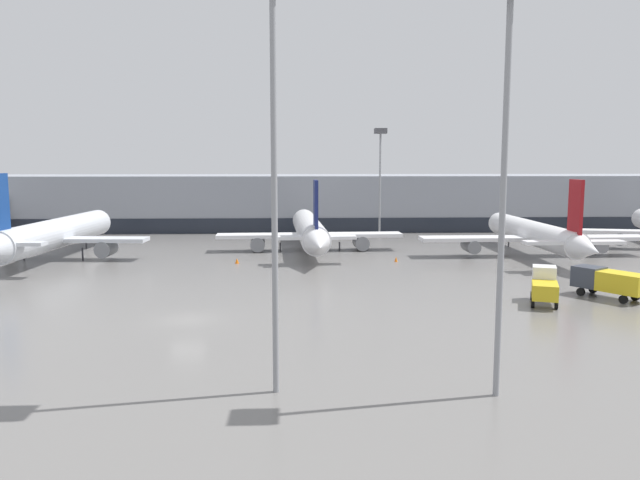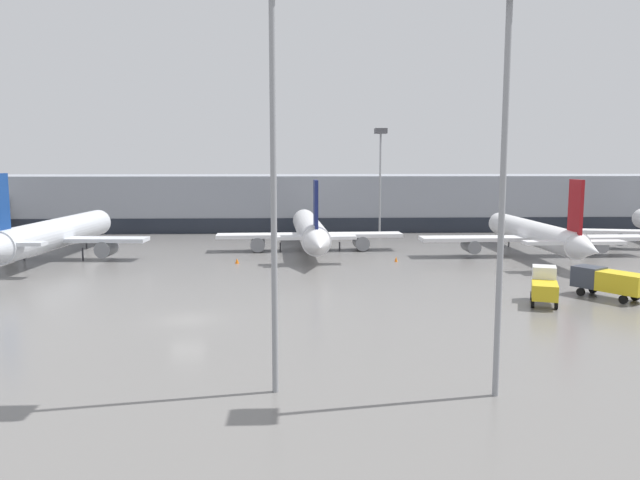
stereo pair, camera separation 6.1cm
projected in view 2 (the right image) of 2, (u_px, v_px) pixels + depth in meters
The scene contains 12 objects.
ground_plane at pixel (187, 320), 45.29m from camera, with size 320.00×320.00×0.00m, color slate.
terminal_building at pixel (248, 202), 106.05m from camera, with size 160.00×28.35×9.00m.
parked_jet_0 at pixel (535, 234), 74.79m from camera, with size 27.58×31.66×9.56m.
parked_jet_2 at pixel (55, 234), 72.27m from camera, with size 21.58×34.70×10.26m.
parked_jet_4 at pixel (310, 231), 79.52m from camera, with size 23.77×32.85×9.35m.
service_truck_1 at pixel (544, 285), 50.19m from camera, with size 3.37×5.09×2.89m.
service_truck_2 at pixel (609, 281), 52.13m from camera, with size 5.05×6.06×2.46m.
traffic_cone_0 at pixel (237, 261), 70.00m from camera, with size 0.45×0.45×0.59m.
traffic_cone_1 at pixel (396, 259), 71.14m from camera, with size 0.36×0.36×0.60m.
apron_light_mast_0 at pixel (507, 74), 28.75m from camera, with size 1.80×1.80×19.83m.
apron_light_mast_1 at pixel (272, 63), 29.17m from camera, with size 1.80×1.80×20.67m.
apron_light_mast_2 at pixel (381, 150), 93.74m from camera, with size 1.80×1.80×16.27m.
Camera 2 is at (7.99, -44.52, 11.52)m, focal length 35.00 mm.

